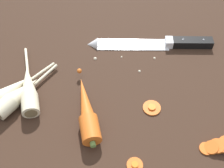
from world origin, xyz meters
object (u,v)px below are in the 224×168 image
whole_carrot (87,110)px  parsnip_mid_left (8,93)px  chefs_knife (148,43)px  parsnip_front (18,96)px  carrot_slice_stray_mid (135,165)px  carrot_slice_stray_near (152,107)px  parsnip_mid_right (29,89)px

whole_carrot → parsnip_mid_left: (-19.32, 2.43, -0.12)cm
chefs_knife → parsnip_front: parsnip_front is taller
parsnip_front → carrot_slice_stray_mid: parsnip_front is taller
carrot_slice_stray_near → chefs_knife: bearing=95.6°
carrot_slice_stray_mid → whole_carrot: bearing=138.4°
carrot_slice_stray_near → whole_carrot: bearing=-165.2°
whole_carrot → parsnip_mid_left: 19.47cm
chefs_knife → parsnip_mid_left: 38.98cm
carrot_slice_stray_mid → parsnip_front: bearing=156.4°
chefs_knife → carrot_slice_stray_near: 21.07cm
chefs_knife → carrot_slice_stray_near: chefs_knife is taller
chefs_knife → carrot_slice_stray_mid: chefs_knife is taller
carrot_slice_stray_mid → chefs_knife: bearing=88.7°
parsnip_front → parsnip_mid_left: 2.73cm
whole_carrot → parsnip_mid_right: whole_carrot is taller
parsnip_front → parsnip_mid_left: (-2.69, 0.47, -0.00)cm
chefs_knife → whole_carrot: whole_carrot is taller
parsnip_front → parsnip_mid_left: same height
chefs_knife → whole_carrot: bearing=-116.8°
parsnip_front → carrot_slice_stray_near: (31.22, 1.91, -1.62)cm
parsnip_front → carrot_slice_stray_near: parsnip_front is taller
chefs_knife → whole_carrot: size_ratio=1.70×
carrot_slice_stray_near → carrot_slice_stray_mid: same height
parsnip_mid_left → carrot_slice_stray_mid: (31.09, -12.89, -1.62)cm
parsnip_front → chefs_knife: bearing=38.1°
carrot_slice_stray_near → carrot_slice_stray_mid: 14.61cm
carrot_slice_stray_near → parsnip_front: bearing=-176.5°
chefs_knife → parsnip_mid_right: parsnip_mid_right is taller
parsnip_front → carrot_slice_stray_mid: 31.03cm
whole_carrot → parsnip_mid_left: bearing=172.8°
chefs_knife → carrot_slice_stray_near: bearing=-84.4°
whole_carrot → parsnip_front: bearing=173.3°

